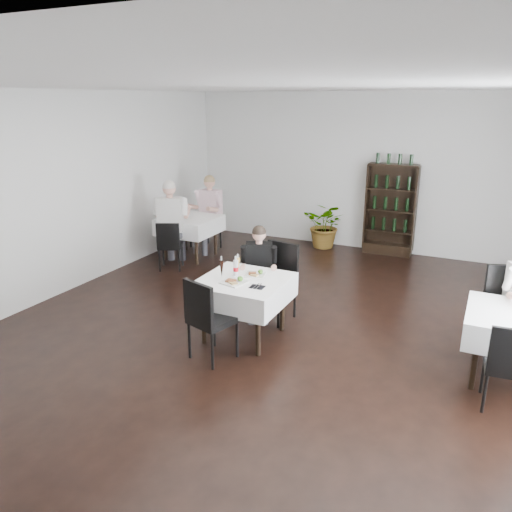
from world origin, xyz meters
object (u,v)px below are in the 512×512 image
Objects in this scene: main_table at (244,290)px; diner_main at (259,265)px; wine_shelf at (390,211)px; potted_tree at (326,225)px.

main_table is 0.81× the size of diner_main.
wine_shelf is 1.37× the size of diner_main.
wine_shelf reaches higher than main_table.
main_table is 1.12× the size of potted_tree.
potted_tree is at bearing 93.45° from diner_main.
wine_shelf is at bearing 5.40° from potted_tree.
diner_main is (-0.09, 0.63, 0.12)m from main_table.
wine_shelf is 1.27m from potted_tree.
wine_shelf reaches higher than potted_tree.
potted_tree is (-1.21, -0.11, -0.38)m from wine_shelf.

